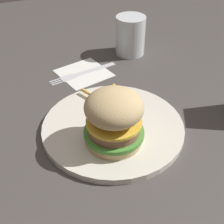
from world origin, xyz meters
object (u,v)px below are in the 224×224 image
Objects in this scene: plate at (112,127)px; napkin at (84,73)px; sandwich at (114,118)px; drink_glass at (130,37)px; fries_pile at (106,99)px; fork at (83,72)px.

plate is 0.22m from napkin.
sandwich reaches higher than drink_glass.
plate is at bearing 147.89° from drink_glass.
drink_glass is (0.19, -0.15, 0.03)m from fries_pile.
plate is 0.22m from fork.
fries_pile is 0.25m from drink_glass.
fork is at bearing -4.76° from plate.
fries_pile is at bearing -13.82° from plate.
plate is 0.08m from fries_pile.
sandwich reaches higher than plate.
sandwich is at bearing 172.58° from napkin.
fries_pile is 0.14m from fork.
fork is 0.16m from drink_glass.
sandwich is 0.95× the size of napkin.
plate is 1.52× the size of fork.
fries_pile is at bearing 142.31° from drink_glass.
plate is 2.66× the size of drink_glass.
plate is at bearing 166.18° from fries_pile.
napkin is 0.63× the size of fork.
fork is (0.22, -0.02, -0.00)m from plate.
fork is at bearing 99.06° from napkin.
fries_pile is 0.14m from napkin.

